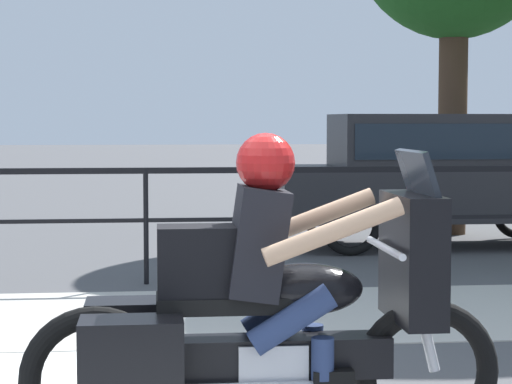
% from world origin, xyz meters
% --- Properties ---
extents(sidewalk_band, '(44.00, 2.40, 0.01)m').
position_xyz_m(sidewalk_band, '(0.00, 3.40, 0.01)').
color(sidewalk_band, '#B7B2A8').
rests_on(sidewalk_band, ground).
extents(fence_railing, '(36.00, 0.05, 1.16)m').
position_xyz_m(fence_railing, '(0.00, 5.07, 0.92)').
color(fence_railing, black).
rests_on(fence_railing, ground).
extents(motorcycle, '(2.39, 0.76, 1.58)m').
position_xyz_m(motorcycle, '(0.60, -0.02, 0.71)').
color(motorcycle, black).
rests_on(motorcycle, ground).
extents(parked_car, '(4.27, 1.61, 1.70)m').
position_xyz_m(parked_car, '(3.65, 7.62, 0.97)').
color(parked_car, '#232326').
rests_on(parked_car, ground).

